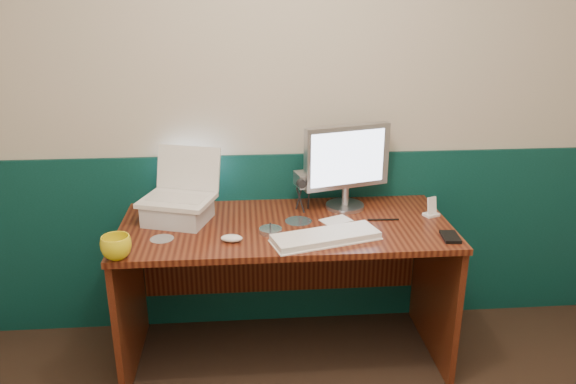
{
  "coord_description": "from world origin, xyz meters",
  "views": [
    {
      "loc": [
        -0.27,
        -1.12,
        1.82
      ],
      "look_at": [
        -0.08,
        1.23,
        0.97
      ],
      "focal_mm": 35.0,
      "sensor_mm": 36.0,
      "label": 1
    }
  ],
  "objects": [
    {
      "name": "cd_loose_a",
      "position": [
        -0.65,
        1.26,
        0.75
      ],
      "size": [
        0.11,
        0.11,
        0.0
      ],
      "primitive_type": "cylinder",
      "color": "silver",
      "rests_on": "desk"
    },
    {
      "name": "laptop",
      "position": [
        -0.6,
        1.46,
        0.99
      ],
      "size": [
        0.4,
        0.35,
        0.28
      ],
      "primitive_type": null,
      "rotation": [
        0.0,
        0.0,
        -0.32
      ],
      "color": "white",
      "rests_on": "laptop_riser"
    },
    {
      "name": "dock",
      "position": [
        0.66,
        1.43,
        0.76
      ],
      "size": [
        0.09,
        0.08,
        0.01
      ],
      "primitive_type": "cube",
      "rotation": [
        0.0,
        0.0,
        0.39
      ],
      "color": "white",
      "rests_on": "desk"
    },
    {
      "name": "wainscot",
      "position": [
        0.0,
        1.74,
        0.5
      ],
      "size": [
        3.48,
        0.02,
        1.0
      ],
      "primitive_type": "cube",
      "color": "#07312A",
      "rests_on": "ground"
    },
    {
      "name": "desk",
      "position": [
        -0.08,
        1.38,
        0.38
      ],
      "size": [
        1.6,
        0.7,
        0.75
      ],
      "primitive_type": "cube",
      "color": "#38120A",
      "rests_on": "ground"
    },
    {
      "name": "back_wall",
      "position": [
        0.0,
        1.75,
        1.25
      ],
      "size": [
        3.5,
        0.04,
        2.5
      ],
      "primitive_type": "cube",
      "color": "beige",
      "rests_on": "ground"
    },
    {
      "name": "mouse_left",
      "position": [
        -0.34,
        1.2,
        0.77
      ],
      "size": [
        0.11,
        0.07,
        0.03
      ],
      "primitive_type": "ellipsoid",
      "rotation": [
        0.0,
        0.0,
        -0.15
      ],
      "color": "white",
      "rests_on": "desk"
    },
    {
      "name": "cd_spindle",
      "position": [
        -0.15,
        1.28,
        0.76
      ],
      "size": [
        0.11,
        0.11,
        0.02
      ],
      "primitive_type": "cylinder",
      "color": "#B3BAC3",
      "rests_on": "desk"
    },
    {
      "name": "pen",
      "position": [
        0.41,
        1.39,
        0.75
      ],
      "size": [
        0.16,
        0.02,
        0.01
      ],
      "primitive_type": "cylinder",
      "rotation": [
        0.0,
        1.57,
        -0.06
      ],
      "color": "black",
      "rests_on": "desk"
    },
    {
      "name": "music_player",
      "position": [
        0.66,
        1.43,
        0.81
      ],
      "size": [
        0.06,
        0.04,
        0.09
      ],
      "primitive_type": "cube",
      "rotation": [
        -0.17,
        0.0,
        0.39
      ],
      "color": "white",
      "rests_on": "dock"
    },
    {
      "name": "mug",
      "position": [
        -0.82,
        1.07,
        0.8
      ],
      "size": [
        0.16,
        0.16,
        0.1
      ],
      "primitive_type": "imported",
      "rotation": [
        0.0,
        0.0,
        0.31
      ],
      "color": "yellow",
      "rests_on": "desk"
    },
    {
      "name": "camcorder",
      "position": [
        0.03,
        1.56,
        0.86
      ],
      "size": [
        0.12,
        0.16,
        0.21
      ],
      "primitive_type": null,
      "rotation": [
        0.0,
        0.0,
        0.23
      ],
      "color": "#ACACB0",
      "rests_on": "desk"
    },
    {
      "name": "cd_loose_b",
      "position": [
        -0.01,
        1.41,
        0.75
      ],
      "size": [
        0.13,
        0.13,
        0.0
      ],
      "primitive_type": "cylinder",
      "color": "silver",
      "rests_on": "desk"
    },
    {
      "name": "laptop_riser",
      "position": [
        -0.6,
        1.46,
        0.8
      ],
      "size": [
        0.35,
        0.32,
        0.1
      ],
      "primitive_type": "cube",
      "rotation": [
        0.0,
        0.0,
        -0.32
      ],
      "color": "silver",
      "rests_on": "desk"
    },
    {
      "name": "pda",
      "position": [
        0.66,
        1.15,
        0.76
      ],
      "size": [
        0.08,
        0.13,
        0.01
      ],
      "primitive_type": "cube",
      "rotation": [
        0.0,
        0.0,
        -0.1
      ],
      "color": "black",
      "rests_on": "desk"
    },
    {
      "name": "keyboard",
      "position": [
        0.09,
        1.18,
        0.76
      ],
      "size": [
        0.51,
        0.29,
        0.03
      ],
      "primitive_type": "cube",
      "rotation": [
        0.0,
        0.0,
        0.28
      ],
      "color": "white",
      "rests_on": "desk"
    },
    {
      "name": "monitor",
      "position": [
        0.25,
        1.58,
        0.98
      ],
      "size": [
        0.47,
        0.25,
        0.45
      ],
      "primitive_type": null,
      "rotation": [
        0.0,
        0.0,
        0.28
      ],
      "color": "#A6A5AA",
      "rests_on": "desk"
    },
    {
      "name": "papers",
      "position": [
        0.17,
        1.4,
        0.75
      ],
      "size": [
        0.17,
        0.15,
        0.0
      ],
      "primitive_type": "cube",
      "rotation": [
        0.0,
        0.0,
        0.44
      ],
      "color": "white",
      "rests_on": "desk"
    },
    {
      "name": "mouse_right",
      "position": [
        0.25,
        1.22,
        0.77
      ],
      "size": [
        0.11,
        0.08,
        0.03
      ],
      "primitive_type": "ellipsoid",
      "rotation": [
        0.0,
        0.0,
        0.17
      ],
      "color": "silver",
      "rests_on": "desk"
    }
  ]
}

